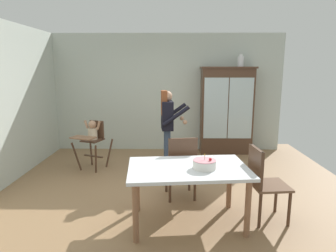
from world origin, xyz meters
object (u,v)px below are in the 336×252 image
at_px(ceramic_vase, 241,61).
at_px(birthday_cake, 204,164).
at_px(china_cabinet, 226,110).
at_px(adult_person, 168,121).
at_px(dining_table, 188,174).
at_px(high_chair_with_toddler, 92,136).
at_px(dining_chair_right_end, 262,179).
at_px(dining_chair_far_side, 182,163).

distance_m(ceramic_vase, birthday_cake, 3.64).
xyz_separation_m(china_cabinet, birthday_cake, (-0.84, -3.21, -0.19)).
distance_m(adult_person, dining_table, 1.88).
bearing_deg(dining_table, high_chair_with_toddler, 130.82).
distance_m(birthday_cake, dining_chair_right_end, 0.80).
relative_size(ceramic_vase, dining_chair_right_end, 0.28).
xyz_separation_m(adult_person, birthday_cake, (0.47, -1.89, -0.17)).
bearing_deg(adult_person, birthday_cake, -172.00).
bearing_deg(adult_person, high_chair_with_toddler, 77.65).
bearing_deg(dining_chair_right_end, adult_person, 29.79).
distance_m(dining_chair_far_side, dining_chair_right_end, 1.16).
height_order(china_cabinet, dining_table, china_cabinet).
relative_size(ceramic_vase, adult_person, 0.18).
height_order(china_cabinet, high_chair_with_toddler, china_cabinet).
height_order(adult_person, dining_chair_far_side, adult_person).
xyz_separation_m(ceramic_vase, high_chair_with_toddler, (-3.02, -1.17, -1.42)).
bearing_deg(high_chair_with_toddler, ceramic_vase, 42.73).
bearing_deg(dining_chair_far_side, ceramic_vase, -127.81).
height_order(china_cabinet, ceramic_vase, ceramic_vase).
distance_m(birthday_cake, dining_chair_far_side, 0.80).
relative_size(high_chair_with_toddler, birthday_cake, 3.39).
distance_m(china_cabinet, adult_person, 1.87).
xyz_separation_m(birthday_cake, dining_chair_far_side, (-0.25, 0.73, -0.24)).
distance_m(adult_person, birthday_cake, 1.95).
distance_m(ceramic_vase, dining_chair_right_end, 3.45).
relative_size(ceramic_vase, dining_chair_far_side, 0.28).
height_order(birthday_cake, dining_chair_far_side, dining_chair_far_side).
xyz_separation_m(china_cabinet, dining_chair_right_end, (-0.09, -3.07, -0.43)).
height_order(adult_person, dining_chair_right_end, adult_person).
xyz_separation_m(china_cabinet, dining_chair_far_side, (-1.09, -2.49, -0.43)).
distance_m(high_chair_with_toddler, adult_person, 1.48).
distance_m(high_chair_with_toddler, dining_chair_far_side, 2.12).
relative_size(birthday_cake, dining_chair_far_side, 0.29).
bearing_deg(dining_chair_far_side, dining_chair_right_end, 140.59).
relative_size(ceramic_vase, high_chair_with_toddler, 0.28).
bearing_deg(ceramic_vase, dining_table, -112.40).
bearing_deg(adult_person, china_cabinet, -50.82).
bearing_deg(dining_table, dining_chair_far_side, 94.90).
distance_m(high_chair_with_toddler, dining_chair_right_end, 3.27).
bearing_deg(adult_person, dining_chair_far_side, -175.16).
distance_m(high_chair_with_toddler, dining_table, 2.63).
bearing_deg(high_chair_with_toddler, china_cabinet, 44.55).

